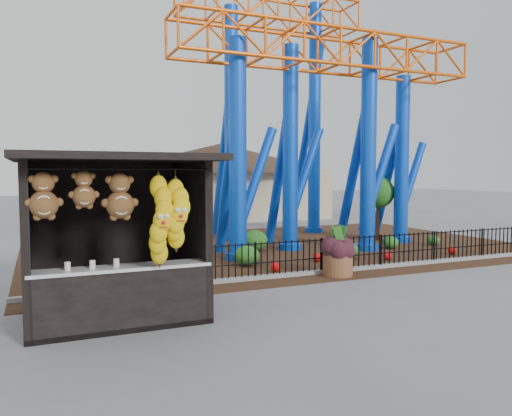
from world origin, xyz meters
name	(u,v)px	position (x,y,z in m)	size (l,w,h in m)	color
ground	(279,313)	(0.00, 0.00, 0.00)	(120.00, 120.00, 0.00)	slate
mulch_bed	(280,247)	(4.00, 8.00, 0.01)	(18.00, 12.00, 0.02)	#331E11
curb	(358,269)	(4.00, 3.00, 0.06)	(18.00, 0.18, 0.12)	gray
prize_booth	(116,240)	(-3.00, 0.90, 1.53)	(3.50, 3.40, 3.12)	black
picket_fence	(384,251)	(4.90, 3.00, 0.50)	(12.20, 0.06, 1.00)	black
roller_coaster	(304,77)	(5.12, 8.23, 6.44)	(11.00, 6.37, 10.82)	blue
terracotta_planter	(338,264)	(3.06, 2.61, 0.32)	(0.81, 0.81, 0.64)	brown
planter_foliage	(338,241)	(3.06, 2.61, 0.96)	(0.70, 0.70, 0.64)	#32141C
potted_plant	(335,258)	(3.01, 2.67, 0.50)	(0.90, 0.78, 1.00)	#274F17
landscaping	(300,246)	(3.75, 5.98, 0.32)	(8.82, 4.33, 0.73)	#245C1B
pavilion	(222,169)	(6.00, 20.00, 3.07)	(15.00, 15.00, 4.80)	#BFAD8C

